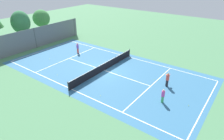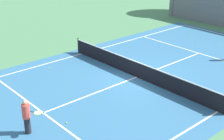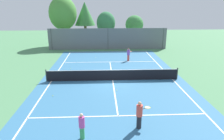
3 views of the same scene
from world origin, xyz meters
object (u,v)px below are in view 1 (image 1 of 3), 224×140
player_2 (167,79)px  tennis_ball_3 (49,59)px  tennis_ball_4 (121,75)px  tennis_ball_6 (57,75)px  player_1 (163,96)px  tennis_ball_0 (154,80)px  tennis_ball_1 (69,88)px  ball_crate (99,68)px  tennis_ball_5 (189,106)px  tennis_ball_2 (100,96)px  player_0 (78,48)px

player_2 → tennis_ball_3: bearing=100.0°
tennis_ball_4 → tennis_ball_6: same height
player_1 → tennis_ball_3: size_ratio=21.64×
tennis_ball_0 → tennis_ball_1: bearing=137.0°
ball_crate → tennis_ball_0: 6.98m
player_1 → ball_crate: size_ratio=3.30×
ball_crate → tennis_ball_5: size_ratio=6.55×
tennis_ball_3 → tennis_ball_5: same height
tennis_ball_3 → tennis_ball_4: 11.04m
tennis_ball_1 → tennis_ball_3: bearing=65.3°
tennis_ball_4 → tennis_ball_6: bearing=126.6°
tennis_ball_0 → tennis_ball_4: (-1.31, 3.69, 0.00)m
player_1 → tennis_ball_3: 17.05m
tennis_ball_3 → tennis_ball_2: bearing=-103.8°
player_1 → player_2: (3.06, 0.84, 0.09)m
ball_crate → tennis_ball_2: ball_crate is taller
tennis_ball_6 → player_1: bearing=-79.2°
tennis_ball_3 → ball_crate: bearing=-78.2°
player_0 → tennis_ball_0: 13.03m
tennis_ball_1 → tennis_ball_5: bearing=-68.6°
tennis_ball_2 → tennis_ball_4: (4.88, 0.83, 0.00)m
player_2 → tennis_ball_5: player_2 is taller
tennis_ball_2 → tennis_ball_5: size_ratio=1.00×
player_0 → tennis_ball_4: 9.55m
tennis_ball_3 → tennis_ball_0: bearing=-77.2°
tennis_ball_6 → player_0: bearing=25.7°
player_0 → tennis_ball_6: (-6.60, -3.17, -0.77)m
tennis_ball_3 → tennis_ball_5: bearing=-87.9°
player_0 → tennis_ball_5: bearing=-100.8°
player_1 → tennis_ball_2: size_ratio=21.64×
tennis_ball_1 → tennis_ball_2: bearing=-77.5°
ball_crate → tennis_ball_3: (-1.62, 7.78, -0.15)m
player_2 → tennis_ball_0: bearing=74.6°
player_0 → tennis_ball_2: (-6.94, -10.12, -0.77)m
tennis_ball_2 → player_2: bearing=-38.2°
player_2 → tennis_ball_3: (-2.85, 16.20, -0.79)m
ball_crate → tennis_ball_6: bearing=143.9°
ball_crate → tennis_ball_6: 5.16m
player_1 → tennis_ball_2: bearing=116.6°
player_0 → tennis_ball_6: player_0 is taller
tennis_ball_2 → player_0: bearing=55.6°
tennis_ball_0 → tennis_ball_4: same height
tennis_ball_2 → tennis_ball_5: (3.58, -7.55, 0.00)m
ball_crate → tennis_ball_2: bearing=-139.0°
tennis_ball_0 → tennis_ball_2: bearing=155.2°
player_1 → tennis_ball_6: player_1 is taller
player_0 → tennis_ball_3: bearing=158.8°
player_2 → tennis_ball_5: (-2.16, -3.04, -0.79)m
player_0 → tennis_ball_0: (-0.75, -12.98, -0.77)m
tennis_ball_2 → tennis_ball_6: size_ratio=1.00×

